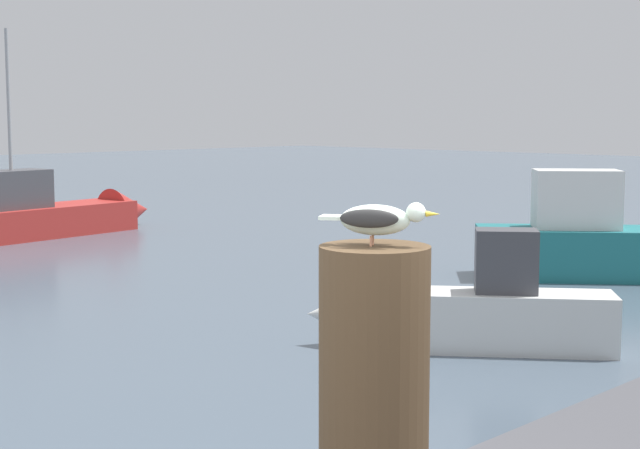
% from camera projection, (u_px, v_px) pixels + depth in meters
% --- Properties ---
extents(mooring_post, '(0.37, 0.37, 1.07)m').
position_uv_depth(mooring_post, '(374.00, 406.00, 3.19)').
color(mooring_post, '#4C3823').
rests_on(mooring_post, harbor_quay).
extents(seagull, '(0.25, 0.36, 0.14)m').
position_uv_depth(seagull, '(377.00, 218.00, 3.12)').
color(seagull, tan).
rests_on(seagull, mooring_post).
extents(boat_teal, '(4.42, 4.99, 1.92)m').
position_uv_depth(boat_teal, '(640.00, 245.00, 16.25)').
color(boat_teal, '#1E7075').
rests_on(boat_teal, ground_plane).
extents(boat_white, '(2.75, 3.26, 1.44)m').
position_uv_depth(boat_white, '(464.00, 313.00, 11.36)').
color(boat_white, silver).
rests_on(boat_white, ground_plane).
extents(boat_red, '(5.88, 1.94, 4.83)m').
position_uv_depth(boat_red, '(55.00, 214.00, 22.23)').
color(boat_red, '#B72D28').
rests_on(boat_red, ground_plane).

